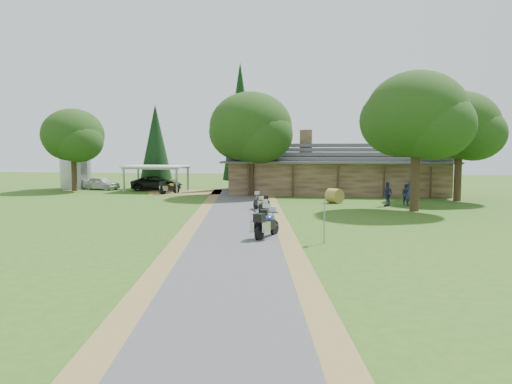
# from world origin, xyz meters

# --- Properties ---
(ground) EXTENTS (120.00, 120.00, 0.00)m
(ground) POSITION_xyz_m (0.00, 0.00, 0.00)
(ground) COLOR #2E5618
(ground) RESTS_ON ground
(driveway) EXTENTS (51.95, 51.95, 0.00)m
(driveway) POSITION_xyz_m (-0.50, 4.00, 0.00)
(driveway) COLOR #404042
(driveway) RESTS_ON ground
(lodge) EXTENTS (21.40, 9.40, 4.90)m
(lodge) POSITION_xyz_m (6.00, 24.00, 2.45)
(lodge) COLOR brown
(lodge) RESTS_ON ground
(silo) EXTENTS (3.49, 3.49, 6.58)m
(silo) POSITION_xyz_m (-22.09, 26.18, 3.29)
(silo) COLOR gray
(silo) RESTS_ON ground
(carport) EXTENTS (6.31, 4.41, 2.63)m
(carport) POSITION_xyz_m (-11.96, 23.21, 1.32)
(carport) COLOR silver
(carport) RESTS_ON ground
(car_white_sedan) EXTENTS (3.66, 5.61, 1.73)m
(car_white_sedan) POSITION_xyz_m (-18.55, 24.82, 0.87)
(car_white_sedan) COLOR silver
(car_white_sedan) RESTS_ON ground
(car_dark_suv) EXTENTS (3.69, 6.16, 2.20)m
(car_dark_suv) POSITION_xyz_m (-12.55, 24.99, 1.10)
(car_dark_suv) COLOR black
(car_dark_suv) RESTS_ON ground
(motorcycle_row_a) EXTENTS (1.38, 2.23, 1.45)m
(motorcycle_row_a) POSITION_xyz_m (1.83, -1.43, 0.73)
(motorcycle_row_a) COLOR #23309A
(motorcycle_row_a) RESTS_ON ground
(motorcycle_row_b) EXTENTS (0.67, 1.89, 1.28)m
(motorcycle_row_b) POSITION_xyz_m (1.44, 1.28, 0.64)
(motorcycle_row_b) COLOR #A0A3A8
(motorcycle_row_b) RESTS_ON ground
(motorcycle_row_c) EXTENTS (0.67, 1.77, 1.19)m
(motorcycle_row_c) POSITION_xyz_m (1.01, 4.57, 0.59)
(motorcycle_row_c) COLOR yellow
(motorcycle_row_c) RESTS_ON ground
(motorcycle_row_d) EXTENTS (1.16, 1.81, 1.18)m
(motorcycle_row_d) POSITION_xyz_m (0.74, 6.61, 0.59)
(motorcycle_row_d) COLOR #B84904
(motorcycle_row_d) RESTS_ON ground
(motorcycle_row_e) EXTENTS (1.48, 1.92, 1.28)m
(motorcycle_row_e) POSITION_xyz_m (0.23, 9.17, 0.64)
(motorcycle_row_e) COLOR black
(motorcycle_row_e) RESTS_ON ground
(motorcycle_carport_a) EXTENTS (1.74, 1.96, 1.36)m
(motorcycle_carport_a) POSITION_xyz_m (-9.88, 20.79, 0.68)
(motorcycle_carport_a) COLOR gold
(motorcycle_carport_a) RESTS_ON ground
(person_a) EXTENTS (0.78, 0.69, 2.25)m
(person_a) POSITION_xyz_m (11.10, 13.14, 1.13)
(person_a) COLOR navy
(person_a) RESTS_ON ground
(person_b) EXTENTS (0.66, 0.66, 1.91)m
(person_b) POSITION_xyz_m (11.03, 14.14, 0.96)
(person_b) COLOR navy
(person_b) RESTS_ON ground
(person_c) EXTENTS (0.74, 0.77, 2.21)m
(person_c) POSITION_xyz_m (9.48, 12.95, 1.11)
(person_c) COLOR navy
(person_c) RESTS_ON ground
(hay_bale) EXTENTS (1.57, 1.58, 1.16)m
(hay_bale) POSITION_xyz_m (5.58, 14.71, 0.58)
(hay_bale) COLOR olive
(hay_bale) RESTS_ON ground
(sign_post) EXTENTS (0.36, 0.06, 2.03)m
(sign_post) POSITION_xyz_m (4.58, -2.62, 1.01)
(sign_post) COLOR gray
(sign_post) RESTS_ON ground
(oak_lodge_left) EXTENTS (7.51, 7.51, 10.15)m
(oak_lodge_left) POSITION_xyz_m (-1.88, 19.83, 5.07)
(oak_lodge_left) COLOR black
(oak_lodge_left) RESTS_ON ground
(oak_lodge_right) EXTENTS (6.51, 6.51, 10.11)m
(oak_lodge_right) POSITION_xyz_m (15.77, 17.70, 5.05)
(oak_lodge_right) COLOR black
(oak_lodge_right) RESTS_ON ground
(oak_driveway) EXTENTS (7.00, 7.00, 10.82)m
(oak_driveway) POSITION_xyz_m (10.96, 10.37, 5.41)
(oak_driveway) COLOR black
(oak_driveway) RESTS_ON ground
(oak_silo) EXTENTS (6.28, 6.28, 9.25)m
(oak_silo) POSITION_xyz_m (-20.62, 22.98, 4.62)
(oak_silo) COLOR black
(oak_silo) RESTS_ON ground
(cedar_near) EXTENTS (3.79, 3.79, 13.44)m
(cedar_near) POSITION_xyz_m (-4.01, 27.22, 6.72)
(cedar_near) COLOR black
(cedar_near) RESTS_ON ground
(cedar_far) EXTENTS (3.50, 3.50, 9.22)m
(cedar_far) POSITION_xyz_m (-13.64, 28.14, 4.61)
(cedar_far) COLOR black
(cedar_far) RESTS_ON ground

